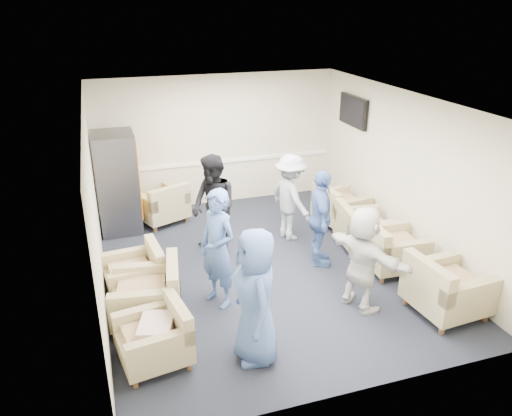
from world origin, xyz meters
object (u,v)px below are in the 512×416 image
object	(u,v)px
armchair_left_mid	(151,297)
person_back_right	(291,197)
armchair_right_near	(444,290)
armchair_right_midnear	(390,250)
armchair_left_near	(158,339)
person_mid_left	(218,249)
armchair_left_far	(138,275)
person_front_right	(363,258)
armchair_right_far	(338,208)
armchair_corner	(162,206)
armchair_right_midfar	(360,229)
vending_machine	(118,182)
person_front_left	(256,297)
person_mid_right	(321,219)
person_back_left	(214,207)

from	to	relation	value
armchair_left_mid	person_back_right	bearing A→B (deg)	132.07
armchair_left_mid	armchair_right_near	xyz separation A→B (m)	(3.85, -1.09, 0.01)
armchair_right_midnear	person_back_right	size ratio (longest dim) A/B	0.58
armchair_left_near	person_mid_left	distance (m)	1.52
armchair_left_mid	armchair_right_near	distance (m)	4.00
armchair_left_far	armchair_right_midnear	world-z (taller)	armchair_right_midnear
person_front_right	armchair_right_far	bearing A→B (deg)	-39.08
armchair_corner	person_mid_left	distance (m)	3.13
armchair_right_midfar	person_back_right	xyz separation A→B (m)	(-1.05, 0.70, 0.46)
armchair_corner	vending_machine	distance (m)	0.98
armchair_right_midfar	person_front_left	bearing A→B (deg)	138.01
person_back_right	armchair_right_far	bearing A→B (deg)	-90.01
armchair_right_far	person_mid_left	distance (m)	3.47
armchair_right_far	person_front_left	world-z (taller)	person_front_left
armchair_left_mid	armchair_corner	distance (m)	3.25
armchair_right_midfar	person_front_right	world-z (taller)	person_front_right
armchair_right_near	person_mid_right	bearing A→B (deg)	24.98
armchair_left_far	armchair_left_near	bearing A→B (deg)	-3.06
person_front_left	vending_machine	bearing A→B (deg)	-161.36
person_back_right	armchair_right_midfar	bearing A→B (deg)	-136.66
armchair_right_far	armchair_right_midnear	bearing A→B (deg)	170.03
armchair_left_mid	armchair_right_midfar	world-z (taller)	armchair_left_mid
person_front_left	person_mid_right	xyz separation A→B (m)	(1.71, 1.91, -0.05)
armchair_left_near	armchair_right_midnear	world-z (taller)	armchair_right_midnear
person_mid_left	person_back_left	distance (m)	1.48
person_front_left	person_mid_right	distance (m)	2.56
armchair_left_far	armchair_right_far	size ratio (longest dim) A/B	0.91
armchair_right_midfar	armchair_right_far	size ratio (longest dim) A/B	0.95
armchair_left_far	person_front_right	world-z (taller)	person_front_right
person_back_left	person_mid_left	bearing A→B (deg)	-31.72
armchair_right_midfar	person_back_left	xyz separation A→B (m)	(-2.50, 0.49, 0.55)
armchair_corner	person_back_right	distance (m)	2.57
armchair_left_near	armchair_left_mid	distance (m)	0.88
armchair_right_far	person_mid_right	distance (m)	1.72
person_mid_right	armchair_corner	bearing A→B (deg)	58.68
armchair_left_far	person_mid_left	world-z (taller)	person_mid_left
armchair_left_near	person_front_right	bearing A→B (deg)	86.73
armchair_left_mid	armchair_right_midfar	distance (m)	3.92
armchair_left_near	armchair_left_far	xyz separation A→B (m)	(-0.08, 1.58, 0.01)
armchair_left_mid	vending_machine	distance (m)	3.20
armchair_right_midnear	person_back_left	xyz separation A→B (m)	(-2.54, 1.37, 0.53)
armchair_corner	person_front_left	distance (m)	4.42
person_mid_right	person_front_left	bearing A→B (deg)	154.86
armchair_right_near	person_front_left	size ratio (longest dim) A/B	0.58
armchair_left_far	armchair_right_near	distance (m)	4.34
person_back_right	person_back_left	bearing A→B (deg)	85.29
armchair_left_mid	armchair_right_near	world-z (taller)	armchair_right_near
armchair_right_far	person_back_right	bearing A→B (deg)	93.54
armchair_right_midnear	person_front_left	distance (m)	3.07
armchair_right_midnear	person_front_left	world-z (taller)	person_front_left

